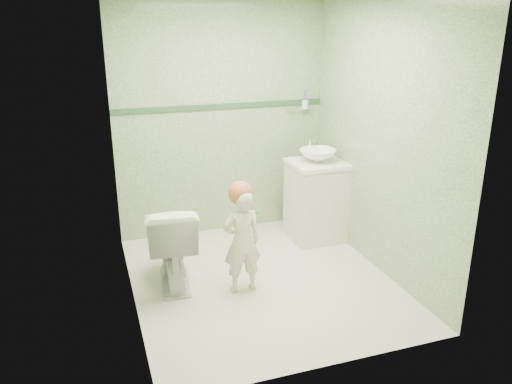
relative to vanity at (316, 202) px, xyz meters
name	(u,v)px	position (x,y,z in m)	size (l,w,h in m)	color
ground	(261,280)	(-0.84, -0.70, -0.40)	(2.50, 2.50, 0.00)	silver
room_shell	(262,149)	(-0.84, -0.70, 0.80)	(2.50, 2.54, 2.40)	gray
trim_stripe	(222,106)	(-0.84, 0.54, 0.95)	(2.20, 0.02, 0.05)	#2C4D34
vanity	(316,202)	(0.00, 0.00, 0.00)	(0.52, 0.50, 0.80)	silver
counter	(317,164)	(0.00, 0.00, 0.41)	(0.54, 0.52, 0.04)	white
basin	(318,156)	(0.00, 0.00, 0.49)	(0.37, 0.37, 0.13)	white
faucet	(310,144)	(0.00, 0.19, 0.57)	(0.03, 0.13, 0.18)	silver
cup_holder	(304,105)	(0.05, 0.48, 0.93)	(0.26, 0.07, 0.21)	silver
toilet	(172,243)	(-1.58, -0.48, -0.03)	(0.42, 0.74, 0.75)	white
toddler	(242,242)	(-1.05, -0.80, 0.05)	(0.33, 0.22, 0.90)	beige
hair_cap	(241,193)	(-1.05, -0.77, 0.47)	(0.20, 0.20, 0.20)	#B55639
teal_toothbrush	(256,212)	(-0.97, -0.92, 0.34)	(0.11, 0.13, 0.08)	#08895B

